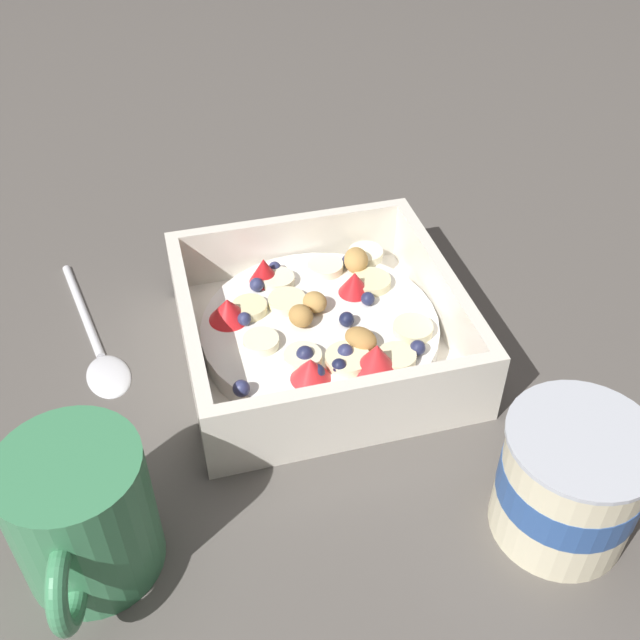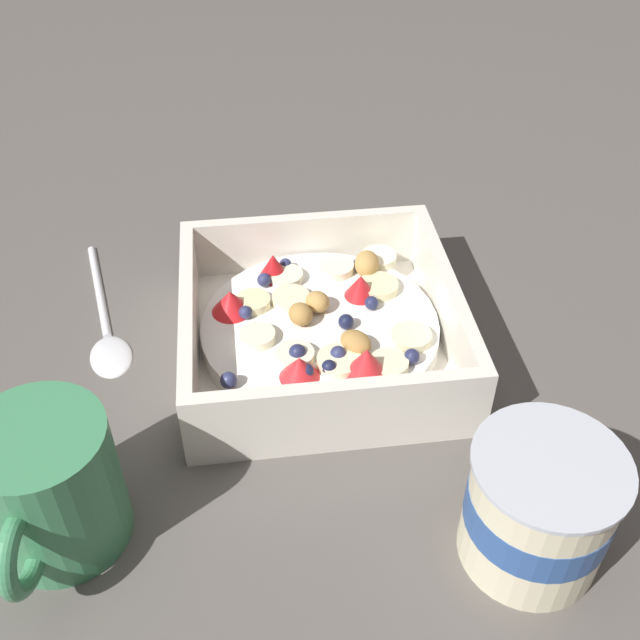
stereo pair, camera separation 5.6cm
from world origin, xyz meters
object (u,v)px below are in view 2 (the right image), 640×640
object	(u,v)px
fruit_bowl	(320,330)
yogurt_cup	(538,508)
coffee_mug	(50,488)
spoon	(106,331)

from	to	relation	value
fruit_bowl	yogurt_cup	distance (m)	0.22
fruit_bowl	coffee_mug	size ratio (longest dim) A/B	1.86
fruit_bowl	yogurt_cup	world-z (taller)	yogurt_cup
spoon	fruit_bowl	bearing A→B (deg)	167.27
yogurt_cup	coffee_mug	bearing A→B (deg)	-9.52
fruit_bowl	coffee_mug	bearing A→B (deg)	39.33
spoon	coffee_mug	xyz separation A→B (m)	(0.01, 0.18, 0.04)
yogurt_cup	coffee_mug	xyz separation A→B (m)	(0.27, -0.05, 0.00)
spoon	yogurt_cup	bearing A→B (deg)	139.57
yogurt_cup	coffee_mug	world-z (taller)	coffee_mug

